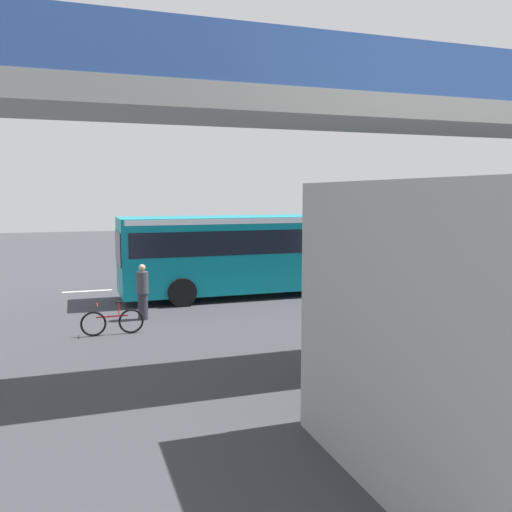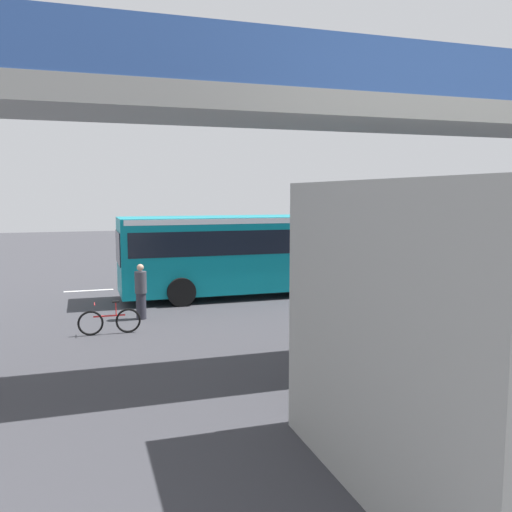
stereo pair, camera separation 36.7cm
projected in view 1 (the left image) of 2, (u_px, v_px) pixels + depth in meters
The scene contains 10 objects.
ground at pixel (285, 289), 23.13m from camera, with size 80.00×80.00×0.00m, color #38383D.
city_bus at pixel (266, 248), 21.67m from camera, with size 11.54×2.85×3.15m.
bicycle_red at pixel (112, 322), 15.54m from camera, with size 1.77×0.44×0.96m.
pedestrian at pixel (143, 292), 17.41m from camera, with size 0.38×0.38×1.79m.
lane_dash_leftmost at pixel (415, 273), 27.69m from camera, with size 2.00×0.20×0.01m, color silver.
lane_dash_left at pixel (345, 277), 26.41m from camera, with size 2.00×0.20×0.01m, color silver.
lane_dash_centre at pixel (268, 281), 25.14m from camera, with size 2.00×0.20×0.01m, color silver.
lane_dash_right at pixel (182, 286), 23.86m from camera, with size 2.00×0.20×0.01m, color silver.
lane_dash_rightmost at pixel (87, 291), 22.59m from camera, with size 2.00×0.20×0.01m, color silver.
pedestrian_overpass at pixel (442, 138), 13.05m from camera, with size 28.67×2.60×7.17m.
Camera 1 is at (8.50, 21.22, 4.03)m, focal length 38.11 mm.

